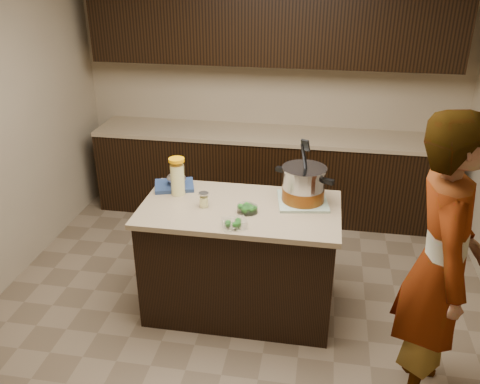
# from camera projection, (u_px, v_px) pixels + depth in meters

# --- Properties ---
(ground_plane) EXTENTS (4.00, 4.00, 0.00)m
(ground_plane) POSITION_uv_depth(u_px,v_px,m) (240.00, 306.00, 4.10)
(ground_plane) COLOR brown
(ground_plane) RESTS_ON ground
(room_shell) EXTENTS (4.04, 4.04, 2.72)m
(room_shell) POSITION_uv_depth(u_px,v_px,m) (240.00, 97.00, 3.36)
(room_shell) COLOR tan
(room_shell) RESTS_ON ground
(back_cabinets) EXTENTS (3.60, 0.63, 2.33)m
(back_cabinets) POSITION_uv_depth(u_px,v_px,m) (268.00, 128.00, 5.24)
(back_cabinets) COLOR black
(back_cabinets) RESTS_ON ground
(island) EXTENTS (1.46, 0.81, 0.90)m
(island) POSITION_uv_depth(u_px,v_px,m) (240.00, 259.00, 3.90)
(island) COLOR black
(island) RESTS_ON ground
(dish_towel) EXTENTS (0.41, 0.41, 0.02)m
(dish_towel) POSITION_uv_depth(u_px,v_px,m) (303.00, 201.00, 3.78)
(dish_towel) COLOR #5B8764
(dish_towel) RESTS_ON island
(stock_pot) EXTENTS (0.44, 0.44, 0.47)m
(stock_pot) POSITION_uv_depth(u_px,v_px,m) (303.00, 186.00, 3.72)
(stock_pot) COLOR #B7B7BC
(stock_pot) RESTS_ON dish_towel
(lemonade_pitcher) EXTENTS (0.12, 0.12, 0.29)m
(lemonade_pitcher) POSITION_uv_depth(u_px,v_px,m) (177.00, 178.00, 3.85)
(lemonade_pitcher) COLOR #F8F298
(lemonade_pitcher) RESTS_ON island
(mason_jar) EXTENTS (0.07, 0.07, 0.12)m
(mason_jar) POSITION_uv_depth(u_px,v_px,m) (204.00, 200.00, 3.69)
(mason_jar) COLOR #F8F298
(mason_jar) RESTS_ON island
(broccoli_tub_left) EXTENTS (0.16, 0.16, 0.06)m
(broccoli_tub_left) POSITION_uv_depth(u_px,v_px,m) (246.00, 209.00, 3.62)
(broccoli_tub_left) COLOR silver
(broccoli_tub_left) RESTS_ON island
(broccoli_tub_right) EXTENTS (0.12, 0.12, 0.05)m
(broccoli_tub_right) POSITION_uv_depth(u_px,v_px,m) (250.00, 210.00, 3.62)
(broccoli_tub_right) COLOR silver
(broccoli_tub_right) RESTS_ON island
(broccoli_tub_rect) EXTENTS (0.19, 0.17, 0.06)m
(broccoli_tub_rect) POSITION_uv_depth(u_px,v_px,m) (234.00, 224.00, 3.43)
(broccoli_tub_rect) COLOR silver
(broccoli_tub_rect) RESTS_ON island
(blue_tray) EXTENTS (0.36, 0.32, 0.11)m
(blue_tray) POSITION_uv_depth(u_px,v_px,m) (175.00, 183.00, 4.00)
(blue_tray) COLOR navy
(blue_tray) RESTS_ON island
(person) EXTENTS (0.49, 0.71, 1.88)m
(person) POSITION_uv_depth(u_px,v_px,m) (440.00, 268.00, 2.93)
(person) COLOR gray
(person) RESTS_ON ground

